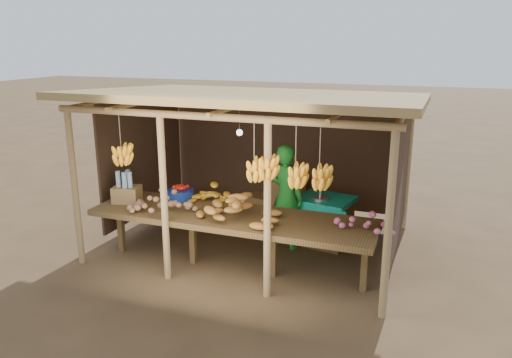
% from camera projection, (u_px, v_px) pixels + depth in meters
% --- Properties ---
extents(ground, '(60.00, 60.00, 0.00)m').
position_uv_depth(ground, '(256.00, 244.00, 7.79)').
color(ground, brown).
rests_on(ground, ground).
extents(stall_structure, '(4.70, 3.50, 2.43)m').
position_uv_depth(stall_structure, '(253.00, 124.00, 7.16)').
color(stall_structure, '#A48455').
rests_on(stall_structure, ground).
extents(counter, '(3.90, 1.05, 0.80)m').
position_uv_depth(counter, '(232.00, 219.00, 6.74)').
color(counter, brown).
rests_on(counter, ground).
extents(potato_heap, '(0.90, 0.54, 0.36)m').
position_uv_depth(potato_heap, '(161.00, 200.00, 6.75)').
color(potato_heap, '#8C6748').
rests_on(potato_heap, counter).
extents(sweet_potato_heap, '(1.23, 0.94, 0.36)m').
position_uv_depth(sweet_potato_heap, '(238.00, 208.00, 6.43)').
color(sweet_potato_heap, '#A96D2B').
rests_on(sweet_potato_heap, counter).
extents(onion_heap, '(0.98, 0.81, 0.36)m').
position_uv_depth(onion_heap, '(366.00, 216.00, 6.15)').
color(onion_heap, '#C7607D').
rests_on(onion_heap, counter).
extents(banana_pile, '(0.69, 0.55, 0.35)m').
position_uv_depth(banana_pile, '(214.00, 191.00, 7.19)').
color(banana_pile, gold).
rests_on(banana_pile, counter).
extents(tomato_basin, '(0.39, 0.39, 0.20)m').
position_uv_depth(tomato_basin, '(181.00, 193.00, 7.39)').
color(tomato_basin, navy).
rests_on(tomato_basin, counter).
extents(bottle_box, '(0.43, 0.37, 0.47)m').
position_uv_depth(bottle_box, '(127.00, 190.00, 7.20)').
color(bottle_box, olive).
rests_on(bottle_box, counter).
extents(vendor, '(0.68, 0.57, 1.60)m').
position_uv_depth(vendor, '(286.00, 196.00, 7.50)').
color(vendor, '#1B7C25').
rests_on(vendor, ground).
extents(tarp_crate, '(0.93, 0.84, 0.97)m').
position_uv_depth(tarp_crate, '(324.00, 219.00, 7.70)').
color(tarp_crate, brown).
rests_on(tarp_crate, ground).
extents(carton_stack, '(1.06, 0.48, 0.75)m').
position_uv_depth(carton_stack, '(279.00, 201.00, 8.79)').
color(carton_stack, olive).
rests_on(carton_stack, ground).
extents(burlap_sacks, '(0.74, 0.39, 0.52)m').
position_uv_depth(burlap_sacks, '(203.00, 203.00, 8.99)').
color(burlap_sacks, '#452F20').
rests_on(burlap_sacks, ground).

